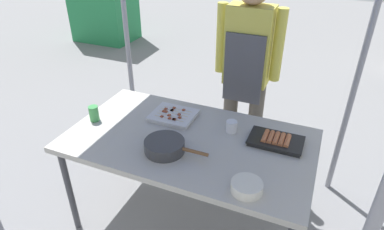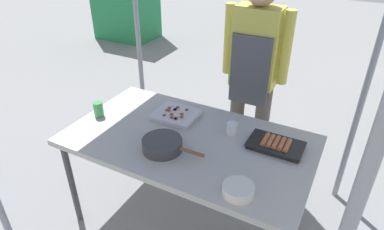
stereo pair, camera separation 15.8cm
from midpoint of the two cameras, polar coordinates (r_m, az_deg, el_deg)
ground_plane at (r=2.68m, az=-2.20°, el=-17.33°), size 18.00×18.00×0.00m
stall_table at (r=2.21m, az=-2.56°, el=-5.17°), size 1.60×0.90×0.75m
tray_grilled_sausages at (r=2.17m, az=12.13°, el=-4.34°), size 0.34×0.21×0.05m
tray_meat_skewers at (r=2.40m, az=-5.08°, el=-0.12°), size 0.31×0.26×0.04m
cooking_wok at (r=2.06m, az=-6.84°, el=-5.27°), size 0.41×0.25×0.07m
condiment_bowl at (r=1.80m, az=6.79°, el=-12.15°), size 0.17×0.17×0.06m
drink_cup_near_edge at (r=2.47m, az=-18.17°, el=0.21°), size 0.07×0.07×0.11m
drink_cup_by_wok at (r=2.23m, az=4.76°, el=-2.03°), size 0.07×0.07×0.08m
vendor_woman at (r=2.65m, az=7.68°, el=8.55°), size 0.52×0.24×1.69m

